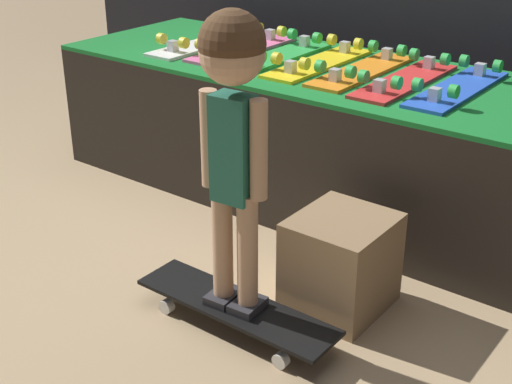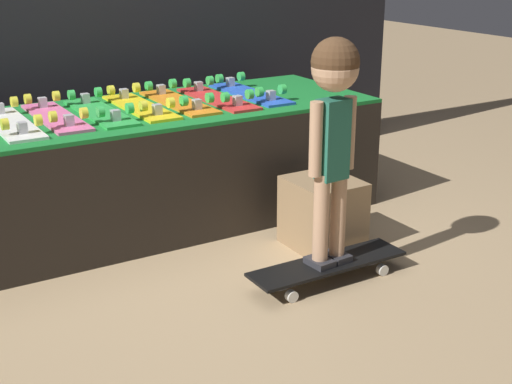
# 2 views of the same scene
# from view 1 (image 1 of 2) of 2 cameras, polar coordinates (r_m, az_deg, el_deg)

# --- Properties ---
(ground_plane) EXTENTS (16.00, 16.00, 0.00)m
(ground_plane) POSITION_cam_1_polar(r_m,az_deg,el_deg) (3.09, -1.10, -3.28)
(ground_plane) COLOR tan
(display_rack) EXTENTS (2.48, 0.88, 0.62)m
(display_rack) POSITION_cam_1_polar(r_m,az_deg,el_deg) (3.37, 4.64, 4.90)
(display_rack) COLOR black
(display_rack) RESTS_ON ground_plane
(skateboard_white_on_rack) EXTENTS (0.18, 0.68, 0.09)m
(skateboard_white_on_rack) POSITION_cam_1_polar(r_m,az_deg,el_deg) (3.65, -4.17, 11.89)
(skateboard_white_on_rack) COLOR white
(skateboard_white_on_rack) RESTS_ON display_rack
(skateboard_pink_on_rack) EXTENTS (0.18, 0.68, 0.09)m
(skateboard_pink_on_rack) POSITION_cam_1_polar(r_m,az_deg,el_deg) (3.54, -1.08, 11.53)
(skateboard_pink_on_rack) COLOR pink
(skateboard_pink_on_rack) RESTS_ON display_rack
(skateboard_green_on_rack) EXTENTS (0.18, 0.68, 0.09)m
(skateboard_green_on_rack) POSITION_cam_1_polar(r_m,az_deg,el_deg) (3.40, 1.73, 10.95)
(skateboard_green_on_rack) COLOR green
(skateboard_green_on_rack) RESTS_ON display_rack
(skateboard_yellow_on_rack) EXTENTS (0.18, 0.68, 0.09)m
(skateboard_yellow_on_rack) POSITION_cam_1_polar(r_m,az_deg,el_deg) (3.29, 5.05, 10.40)
(skateboard_yellow_on_rack) COLOR yellow
(skateboard_yellow_on_rack) RESTS_ON display_rack
(skateboard_orange_on_rack) EXTENTS (0.18, 0.68, 0.09)m
(skateboard_orange_on_rack) POSITION_cam_1_polar(r_m,az_deg,el_deg) (3.18, 8.48, 9.74)
(skateboard_orange_on_rack) COLOR orange
(skateboard_orange_on_rack) RESTS_ON display_rack
(skateboard_red_on_rack) EXTENTS (0.18, 0.68, 0.09)m
(skateboard_red_on_rack) POSITION_cam_1_polar(r_m,az_deg,el_deg) (3.06, 11.85, 8.88)
(skateboard_red_on_rack) COLOR red
(skateboard_red_on_rack) RESTS_ON display_rack
(skateboard_blue_on_rack) EXTENTS (0.18, 0.68, 0.09)m
(skateboard_blue_on_rack) POSITION_cam_1_polar(r_m,az_deg,el_deg) (3.00, 15.86, 8.13)
(skateboard_blue_on_rack) COLOR blue
(skateboard_blue_on_rack) RESTS_ON display_rack
(skateboard_on_floor) EXTENTS (0.75, 0.19, 0.09)m
(skateboard_on_floor) POSITION_cam_1_polar(r_m,az_deg,el_deg) (2.46, -1.63, -9.30)
(skateboard_on_floor) COLOR black
(skateboard_on_floor) RESTS_ON ground_plane
(child) EXTENTS (0.24, 0.20, 0.99)m
(child) POSITION_cam_1_polar(r_m,az_deg,el_deg) (2.14, -1.86, 6.64)
(child) COLOR #2D2D33
(child) RESTS_ON skateboard_on_floor
(storage_box) EXTENTS (0.32, 0.35, 0.35)m
(storage_box) POSITION_cam_1_polar(r_m,az_deg,el_deg) (2.54, 6.80, -5.65)
(storage_box) COLOR #8E704C
(storage_box) RESTS_ON ground_plane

